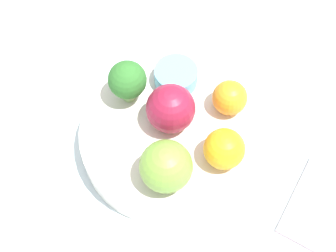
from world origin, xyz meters
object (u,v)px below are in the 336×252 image
Objects in this scene: bowl at (168,138)px; apple_green at (166,166)px; small_cup at (176,76)px; orange_back at (224,149)px; broccoli at (127,80)px; orange_front at (230,98)px; apple_red at (171,109)px.

bowl is 3.63× the size of apple_green.
small_cup is (0.05, 0.05, 0.03)m from bowl.
orange_back is (0.03, -0.07, 0.05)m from bowl.
broccoli is at bearing 99.61° from bowl.
broccoli is at bearing 166.87° from small_cup.
broccoli is 1.02× the size of apple_green.
orange_front reaches higher than bowl.
orange_back is at bearing -100.26° from small_cup.
apple_red is 0.08m from orange_front.
small_cup reaches higher than bowl.
apple_green is (-0.03, -0.12, -0.01)m from broccoli.
apple_red reaches higher than small_cup.
small_cup is at bearing 79.74° from orange_back.
orange_back is 0.13m from small_cup.
bowl is 4.52× the size of orange_back.
bowl is 3.56× the size of broccoli.
orange_front is at bearing -19.85° from apple_red.
broccoli is at bearing 76.92° from apple_green.
broccoli is 0.13m from apple_green.
apple_green reaches higher than bowl.
orange_front is 0.08m from small_cup.
orange_front is at bearing 45.09° from orange_back.
bowl is at bearing -140.28° from apple_red.
orange_back reaches higher than small_cup.
orange_back is at bearing -134.91° from orange_front.
small_cup is (0.09, 0.11, -0.02)m from apple_green.
bowl is 0.09m from orange_front.
apple_red reaches higher than orange_back.
apple_red is at bearing -70.44° from broccoli.
bowl is 0.09m from broccoli.
bowl is 3.93× the size of small_cup.
broccoli is 0.13m from orange_front.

